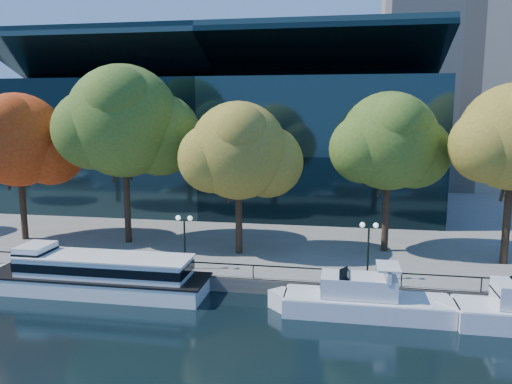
% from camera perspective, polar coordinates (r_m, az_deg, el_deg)
% --- Properties ---
extents(ground, '(160.00, 160.00, 0.00)m').
position_cam_1_polar(ground, '(34.00, -9.86, -12.59)').
color(ground, black).
rests_on(ground, ground).
extents(promenade, '(90.00, 67.08, 1.00)m').
position_cam_1_polar(promenade, '(67.98, 0.50, -0.93)').
color(promenade, slate).
rests_on(promenade, ground).
extents(railing, '(88.20, 0.08, 0.99)m').
position_cam_1_polar(railing, '(36.25, -8.20, -7.90)').
color(railing, black).
rests_on(railing, promenade).
extents(convention_building, '(50.00, 24.57, 21.43)m').
position_cam_1_polar(convention_building, '(63.32, -3.77, 5.60)').
color(convention_building, black).
rests_on(convention_building, ground).
extents(tour_boat, '(17.04, 3.80, 3.23)m').
position_cam_1_polar(tour_boat, '(37.09, -18.25, -8.80)').
color(tour_boat, white).
rests_on(tour_boat, ground).
extents(cruiser_near, '(11.33, 2.92, 3.28)m').
position_cam_1_polar(cruiser_near, '(32.33, 11.69, -11.89)').
color(cruiser_near, silver).
rests_on(cruiser_near, ground).
extents(tree_1, '(10.34, 8.48, 13.16)m').
position_cam_1_polar(tree_1, '(48.97, -25.42, 5.19)').
color(tree_1, black).
rests_on(tree_1, promenade).
extents(tree_2, '(12.04, 9.88, 15.50)m').
position_cam_1_polar(tree_2, '(44.47, -14.68, 7.57)').
color(tree_2, black).
rests_on(tree_2, promenade).
extents(tree_3, '(9.80, 8.04, 12.36)m').
position_cam_1_polar(tree_3, '(39.80, -1.80, 4.50)').
color(tree_3, black).
rests_on(tree_3, promenade).
extents(tree_4, '(9.93, 8.15, 13.13)m').
position_cam_1_polar(tree_4, '(41.82, 15.17, 5.39)').
color(tree_4, black).
rests_on(tree_4, promenade).
extents(lamp_1, '(1.26, 0.36, 4.03)m').
position_cam_1_polar(lamp_1, '(36.96, -8.19, -4.28)').
color(lamp_1, black).
rests_on(lamp_1, promenade).
extents(lamp_2, '(1.26, 0.36, 4.03)m').
position_cam_1_polar(lamp_2, '(35.24, 12.75, -5.09)').
color(lamp_2, black).
rests_on(lamp_2, promenade).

